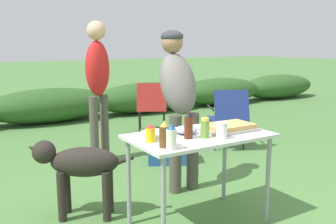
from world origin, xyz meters
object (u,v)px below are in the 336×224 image
mustard_bottle (151,133)px  camp_chair_near_hedge (152,105)px  relish_jar (205,128)px  plate_stack (156,134)px  beer_bottle (165,134)px  mayo_bottle (171,137)px  bbq_sauce_bottle (188,126)px  mixing_bowl (186,130)px  food_tray (229,127)px  dog (78,165)px  standing_person_in_dark_puffer (98,77)px  folding_table (199,144)px  paper_cup_stack (222,131)px  standing_person_in_gray_fleece (178,92)px  cooler_box (168,149)px  camp_chair_green_behind_table (228,115)px

mustard_bottle → camp_chair_near_hedge: mustard_bottle is taller
relish_jar → camp_chair_near_hedge: relish_jar is taller
relish_jar → plate_stack: bearing=142.5°
beer_bottle → mayo_bottle: (0.01, -0.08, -0.00)m
relish_jar → bbq_sauce_bottle: 0.13m
mixing_bowl → mayo_bottle: size_ratio=1.01×
plate_stack → food_tray: bearing=-13.3°
dog → camp_chair_near_hedge: bearing=-9.9°
mustard_bottle → mayo_bottle: mayo_bottle is taller
plate_stack → standing_person_in_dark_puffer: (0.25, 1.85, 0.29)m
food_tray → beer_bottle: beer_bottle is taller
mixing_bowl → dog: (-0.71, 0.53, -0.32)m
folding_table → food_tray: (0.28, -0.02, 0.10)m
plate_stack → relish_jar: 0.38m
relish_jar → mustard_bottle: bearing=166.1°
paper_cup_stack → camp_chair_near_hedge: paper_cup_stack is taller
standing_person_in_gray_fleece → cooler_box: 1.13m
food_tray → cooler_box: (0.33, 1.50, -0.60)m
food_tray → mustard_bottle: size_ratio=3.30×
food_tray → standing_person_in_dark_puffer: size_ratio=0.26×
relish_jar → standing_person_in_gray_fleece: (0.31, 0.85, 0.16)m
dog → mayo_bottle: bearing=-126.1°
food_tray → mustard_bottle: mustard_bottle is taller
cooler_box → food_tray: bearing=-74.1°
mayo_bottle → camp_chair_green_behind_table: bearing=41.5°
folding_table → food_tray: bearing=-3.7°
mixing_bowl → relish_jar: size_ratio=1.19×
folding_table → mustard_bottle: bearing=-179.9°
plate_stack → camp_chair_near_hedge: (1.50, 2.79, -0.29)m
camp_chair_green_behind_table → beer_bottle: bearing=-113.1°
paper_cup_stack → bbq_sauce_bottle: size_ratio=0.61×
paper_cup_stack → standing_person_in_gray_fleece: size_ratio=0.08×
relish_jar → food_tray: bearing=15.3°
beer_bottle → mixing_bowl: bearing=35.9°
folding_table → beer_bottle: (-0.42, -0.17, 0.17)m
paper_cup_stack → relish_jar: relish_jar is taller
folding_table → paper_cup_stack: bearing=-73.7°
folding_table → relish_jar: relish_jar is taller
dog → camp_chair_green_behind_table: size_ratio=0.96×
relish_jar → paper_cup_stack: bearing=-48.4°
mustard_bottle → camp_chair_near_hedge: 3.35m
mayo_bottle → camp_chair_near_hedge: bearing=63.2°
camp_chair_near_hedge → standing_person_in_dark_puffer: bearing=-113.4°
paper_cup_stack → plate_stack: bearing=139.7°
food_tray → standing_person_in_dark_puffer: bearing=100.1°
paper_cup_stack → mustard_bottle: mustard_bottle is taller
plate_stack → paper_cup_stack: 0.50m
mixing_bowl → standing_person_in_dark_puffer: (0.00, 1.89, 0.27)m
camp_chair_green_behind_table → camp_chair_near_hedge: 1.42m
mixing_bowl → bbq_sauce_bottle: (-0.07, -0.13, 0.07)m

